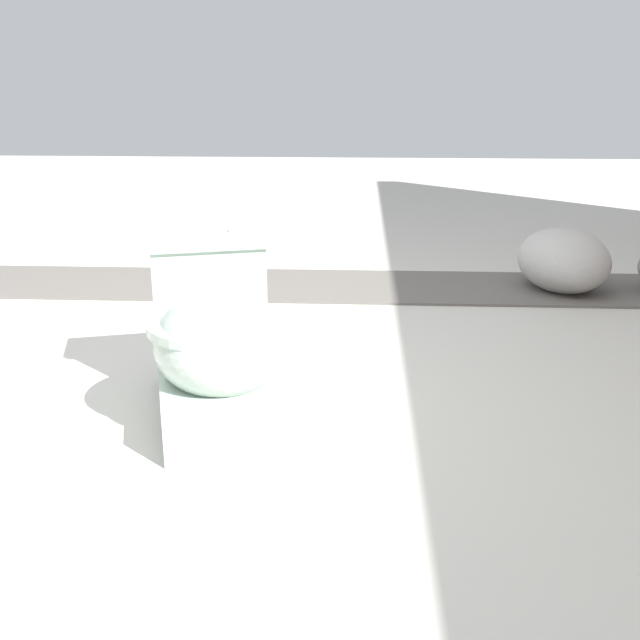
{
  "coord_description": "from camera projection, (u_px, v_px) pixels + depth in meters",
  "views": [
    {
      "loc": [
        2.13,
        0.65,
        0.97
      ],
      "look_at": [
        0.12,
        0.55,
        0.3
      ],
      "focal_mm": 42.0,
      "sensor_mm": 36.0,
      "label": 1
    }
  ],
  "objects": [
    {
      "name": "gravel_strip",
      "position": [
        326.0,
        286.0,
        3.55
      ],
      "size": [
        0.56,
        8.0,
        0.01
      ],
      "primitive_type": "cube",
      "color": "#605B56",
      "rests_on": "ground"
    },
    {
      "name": "ground_plane",
      "position": [
        149.0,
        396.0,
        2.35
      ],
      "size": [
        14.0,
        14.0,
        0.0
      ],
      "primitive_type": "plane",
      "color": "beige"
    },
    {
      "name": "boulder_near",
      "position": [
        563.0,
        260.0,
        3.44
      ],
      "size": [
        0.58,
        0.52,
        0.29
      ],
      "primitive_type": "ellipsoid",
      "rotation": [
        0.0,
        0.0,
        0.32
      ],
      "color": "#B7B2AD",
      "rests_on": "ground"
    },
    {
      "name": "toilet",
      "position": [
        217.0,
        345.0,
        2.16
      ],
      "size": [
        0.71,
        0.53,
        0.52
      ],
      "rotation": [
        0.0,
        0.0,
        0.28
      ],
      "color": "#B2C6B7",
      "rests_on": "ground"
    }
  ]
}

